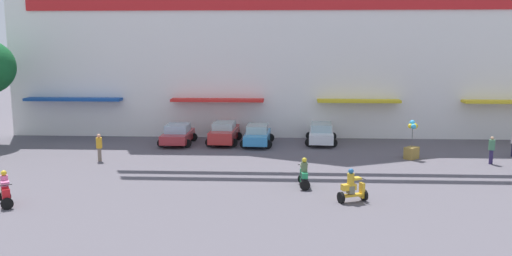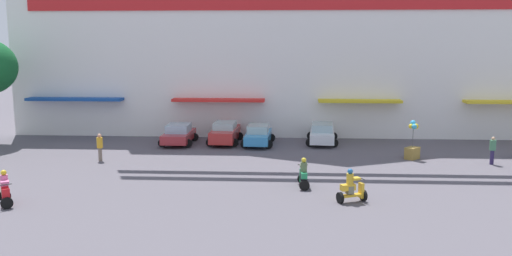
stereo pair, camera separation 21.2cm
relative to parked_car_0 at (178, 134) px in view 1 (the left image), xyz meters
The scene contains 12 objects.
ground_plane 16.04m from the parked_car_0, 60.94° to the right, with size 128.00×128.00×0.00m, color #56515A.
colonial_building 15.67m from the parked_car_0, 52.39° to the left, with size 42.72×19.49×22.60m.
parked_car_0 is the anchor object (origin of this frame).
parked_car_1 3.31m from the parked_car_0, ahead, with size 2.39×4.41×1.55m.
parked_car_2 5.69m from the parked_car_0, ahead, with size 2.35×4.16×1.44m.
parked_car_3 10.27m from the parked_car_0, ahead, with size 2.46×4.46×1.46m.
scooter_rider_1 15.42m from the parked_car_0, 108.29° to the right, with size 1.17×1.44×1.59m.
scooter_rider_3 17.05m from the parked_car_0, 51.34° to the right, with size 1.44×1.00×1.58m.
scooter_rider_4 13.87m from the parked_car_0, 51.95° to the right, with size 0.59×1.40×1.54m.
pedestrian_0 6.78m from the parked_car_0, 123.19° to the right, with size 0.51×0.51×1.71m.
pedestrian_2 20.59m from the parked_car_0, 14.67° to the right, with size 0.43×0.43×1.67m.
balloon_vendor_cart 16.02m from the parked_car_0, 14.39° to the right, with size 1.05×1.07×2.42m.
Camera 1 is at (-0.33, -9.81, 7.21)m, focal length 37.19 mm.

